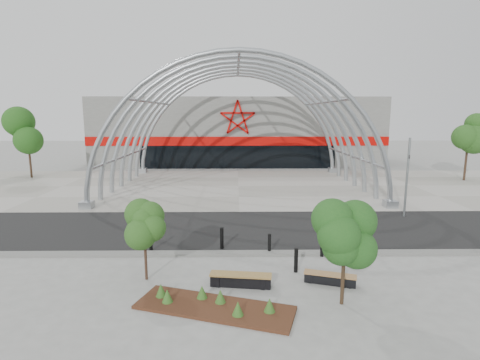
# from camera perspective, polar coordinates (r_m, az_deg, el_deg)

# --- Properties ---
(ground) EXTENTS (140.00, 140.00, 0.00)m
(ground) POSITION_cam_1_polar(r_m,az_deg,el_deg) (17.09, 0.17, -11.00)
(ground) COLOR gray
(ground) RESTS_ON ground
(road) EXTENTS (140.00, 7.00, 0.02)m
(road) POSITION_cam_1_polar(r_m,az_deg,el_deg) (20.39, 0.02, -7.43)
(road) COLOR black
(road) RESTS_ON ground
(forecourt) EXTENTS (60.00, 17.00, 0.04)m
(forecourt) POSITION_cam_1_polar(r_m,az_deg,el_deg) (32.03, -0.25, -0.93)
(forecourt) COLOR #9F9B90
(forecourt) RESTS_ON ground
(kerb) EXTENTS (60.00, 0.50, 0.12)m
(kerb) POSITION_cam_1_polar(r_m,az_deg,el_deg) (16.83, 0.18, -11.12)
(kerb) COLOR slate
(kerb) RESTS_ON ground
(arena_building) EXTENTS (34.00, 15.24, 8.00)m
(arena_building) POSITION_cam_1_polar(r_m,az_deg,el_deg) (49.44, -0.42, 7.60)
(arena_building) COLOR slate
(arena_building) RESTS_ON ground
(vault_canopy) EXTENTS (20.80, 15.80, 20.36)m
(vault_canopy) POSITION_cam_1_polar(r_m,az_deg,el_deg) (32.03, -0.25, -0.94)
(vault_canopy) COLOR #9EA4A8
(vault_canopy) RESTS_ON ground
(planting_bed) EXTENTS (5.30, 3.02, 0.54)m
(planting_bed) POSITION_cam_1_polar(r_m,az_deg,el_deg) (12.64, -4.19, -18.39)
(planting_bed) COLOR #3B1B13
(planting_bed) RESTS_ON ground
(signal_pole) EXTENTS (0.30, 0.67, 4.76)m
(signal_pole) POSITION_cam_1_polar(r_m,az_deg,el_deg) (24.33, 24.11, 0.55)
(signal_pole) COLOR gray
(signal_pole) RESTS_ON ground
(street_tree_0) EXTENTS (1.41, 1.41, 3.23)m
(street_tree_0) POSITION_cam_1_polar(r_m,az_deg,el_deg) (14.19, -14.44, -5.91)
(street_tree_0) COLOR #301C15
(street_tree_0) RESTS_ON ground
(street_tree_1) EXTENTS (1.49, 1.49, 3.53)m
(street_tree_1) POSITION_cam_1_polar(r_m,az_deg,el_deg) (12.39, 15.75, -7.28)
(street_tree_1) COLOR black
(street_tree_1) RESTS_ON ground
(bench_0) EXTENTS (2.27, 0.77, 0.47)m
(bench_0) POSITION_cam_1_polar(r_m,az_deg,el_deg) (13.96, 0.11, -15.01)
(bench_0) COLOR black
(bench_0) RESTS_ON ground
(bench_1) EXTENTS (1.91, 0.96, 0.39)m
(bench_1) POSITION_cam_1_polar(r_m,az_deg,el_deg) (14.52, 13.54, -14.43)
(bench_1) COLOR black
(bench_1) RESTS_ON ground
(bollard_0) EXTENTS (0.15, 0.15, 0.95)m
(bollard_0) POSITION_cam_1_polar(r_m,az_deg,el_deg) (17.59, -13.45, -9.01)
(bollard_0) COLOR black
(bollard_0) RESTS_ON ground
(bollard_1) EXTENTS (0.16, 0.16, 1.01)m
(bollard_1) POSITION_cam_1_polar(r_m,az_deg,el_deg) (17.37, -2.79, -8.88)
(bollard_1) COLOR black
(bollard_1) RESTS_ON ground
(bollard_2) EXTENTS (0.14, 0.14, 0.89)m
(bollard_2) POSITION_cam_1_polar(r_m,az_deg,el_deg) (16.92, 4.50, -9.64)
(bollard_2) COLOR black
(bollard_2) RESTS_ON ground
(bollard_3) EXTENTS (0.15, 0.15, 0.97)m
(bollard_3) POSITION_cam_1_polar(r_m,az_deg,el_deg) (15.14, 8.53, -12.01)
(bollard_3) COLOR black
(bollard_3) RESTS_ON ground
(bollard_4) EXTENTS (0.16, 0.16, 1.00)m
(bollard_4) POSITION_cam_1_polar(r_m,az_deg,el_deg) (16.88, 12.41, -9.71)
(bollard_4) COLOR black
(bollard_4) RESTS_ON ground
(bg_tree_0) EXTENTS (3.00, 3.00, 6.45)m
(bg_tree_0) POSITION_cam_1_polar(r_m,az_deg,el_deg) (41.04, -29.70, 6.67)
(bg_tree_0) COLOR #312115
(bg_tree_0) RESTS_ON ground
(bg_tree_1) EXTENTS (2.70, 2.70, 5.91)m
(bg_tree_1) POSITION_cam_1_polar(r_m,az_deg,el_deg) (40.09, 31.49, 5.91)
(bg_tree_1) COLOR #2F1F16
(bg_tree_1) RESTS_ON ground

